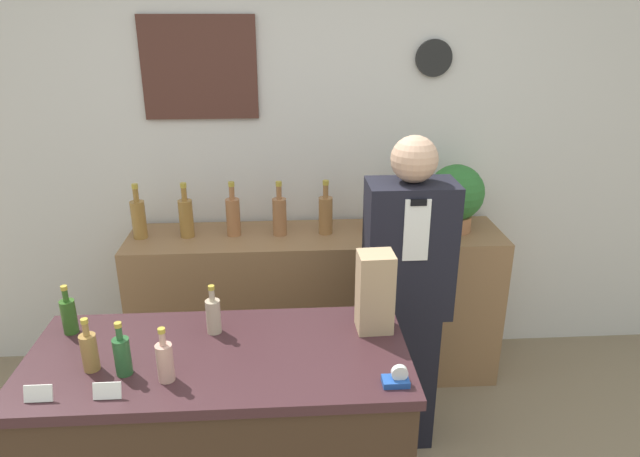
{
  "coord_description": "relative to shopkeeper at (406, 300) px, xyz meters",
  "views": [
    {
      "loc": [
        -0.08,
        -1.28,
        2.11
      ],
      "look_at": [
        0.07,
        1.11,
        1.18
      ],
      "focal_mm": 32.0,
      "sensor_mm": 36.0,
      "label": 1
    }
  ],
  "objects": [
    {
      "name": "back_wall",
      "position": [
        -0.48,
        0.89,
        0.56
      ],
      "size": [
        5.2,
        0.09,
        2.7
      ],
      "color": "silver",
      "rests_on": "ground_plane"
    },
    {
      "name": "back_shelf",
      "position": [
        -0.39,
        0.6,
        -0.34
      ],
      "size": [
        2.12,
        0.47,
        0.91
      ],
      "color": "#8E6642",
      "rests_on": "ground_plane"
    },
    {
      "name": "display_counter",
      "position": [
        -0.82,
        -0.59,
        -0.33
      ],
      "size": [
        1.4,
        0.63,
        0.93
      ],
      "color": "#382619",
      "rests_on": "ground_plane"
    },
    {
      "name": "shopkeeper",
      "position": [
        0.0,
        0.0,
        0.0
      ],
      "size": [
        0.4,
        0.25,
        1.6
      ],
      "color": "black",
      "rests_on": "ground_plane"
    },
    {
      "name": "potted_plant",
      "position": [
        0.39,
        0.62,
        0.32
      ],
      "size": [
        0.32,
        0.32,
        0.38
      ],
      "color": "#B27047",
      "rests_on": "back_shelf"
    },
    {
      "name": "paper_bag",
      "position": [
        -0.23,
        -0.45,
        0.29
      ],
      "size": [
        0.14,
        0.12,
        0.32
      ],
      "color": "tan",
      "rests_on": "display_counter"
    },
    {
      "name": "tape_dispenser",
      "position": [
        -0.2,
        -0.81,
        0.15
      ],
      "size": [
        0.09,
        0.06,
        0.07
      ],
      "color": "#1E4799",
      "rests_on": "display_counter"
    },
    {
      "name": "price_card_left",
      "position": [
        -1.37,
        -0.83,
        0.16
      ],
      "size": [
        0.09,
        0.02,
        0.06
      ],
      "color": "white",
      "rests_on": "display_counter"
    },
    {
      "name": "price_card_right",
      "position": [
        -1.15,
        -0.83,
        0.16
      ],
      "size": [
        0.09,
        0.02,
        0.06
      ],
      "color": "white",
      "rests_on": "display_counter"
    },
    {
      "name": "counter_bottle_0",
      "position": [
        -1.41,
        -0.41,
        0.2
      ],
      "size": [
        0.06,
        0.06,
        0.2
      ],
      "color": "#2E591E",
      "rests_on": "display_counter"
    },
    {
      "name": "counter_bottle_1",
      "position": [
        -1.25,
        -0.66,
        0.2
      ],
      "size": [
        0.06,
        0.06,
        0.2
      ],
      "color": "olive",
      "rests_on": "display_counter"
    },
    {
      "name": "counter_bottle_2",
      "position": [
        -1.13,
        -0.69,
        0.2
      ],
      "size": [
        0.06,
        0.06,
        0.2
      ],
      "color": "#27582C",
      "rests_on": "display_counter"
    },
    {
      "name": "counter_bottle_3",
      "position": [
        -0.98,
        -0.74,
        0.2
      ],
      "size": [
        0.06,
        0.06,
        0.2
      ],
      "color": "tan",
      "rests_on": "display_counter"
    },
    {
      "name": "counter_bottle_4",
      "position": [
        -0.85,
        -0.44,
        0.2
      ],
      "size": [
        0.06,
        0.06,
        0.2
      ],
      "color": "tan",
      "rests_on": "display_counter"
    },
    {
      "name": "shelf_bottle_0",
      "position": [
        -1.38,
        0.61,
        0.23
      ],
      "size": [
        0.08,
        0.08,
        0.31
      ],
      "color": "olive",
      "rests_on": "back_shelf"
    },
    {
      "name": "shelf_bottle_1",
      "position": [
        -1.12,
        0.61,
        0.23
      ],
      "size": [
        0.08,
        0.08,
        0.31
      ],
      "color": "olive",
      "rests_on": "back_shelf"
    },
    {
      "name": "shelf_bottle_2",
      "position": [
        -0.86,
        0.62,
        0.23
      ],
      "size": [
        0.08,
        0.08,
        0.31
      ],
      "color": "#A1653D",
      "rests_on": "back_shelf"
    },
    {
      "name": "shelf_bottle_3",
      "position": [
        -0.6,
        0.61,
        0.23
      ],
      "size": [
        0.08,
        0.08,
        0.31
      ],
      "color": "#9D653E",
      "rests_on": "back_shelf"
    },
    {
      "name": "shelf_bottle_4",
      "position": [
        -0.34,
        0.61,
        0.23
      ],
      "size": [
        0.08,
        0.08,
        0.31
      ],
      "color": "#966639",
      "rests_on": "back_shelf"
    },
    {
      "name": "shelf_bottle_5",
      "position": [
        -0.08,
        0.62,
        0.23
      ],
      "size": [
        0.08,
        0.08,
        0.31
      ],
      "color": "olive",
      "rests_on": "back_shelf"
    },
    {
      "name": "shelf_bottle_6",
      "position": [
        0.17,
        0.59,
        0.23
      ],
      "size": [
        0.08,
        0.08,
        0.31
      ],
      "color": "#A2633A",
      "rests_on": "back_shelf"
    }
  ]
}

